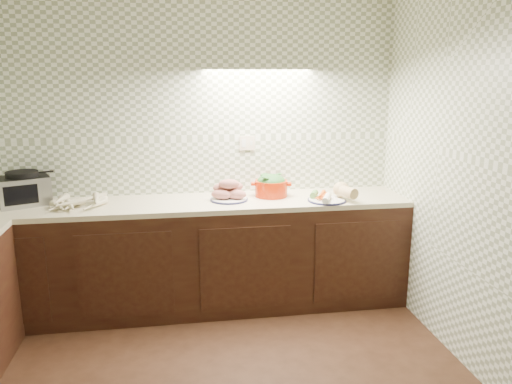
{
  "coord_description": "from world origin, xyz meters",
  "views": [
    {
      "loc": [
        -0.04,
        -2.37,
        1.89
      ],
      "look_at": [
        0.54,
        1.25,
        1.02
      ],
      "focal_mm": 35.0,
      "sensor_mm": 36.0,
      "label": 1
    }
  ],
  "objects": [
    {
      "name": "onion_bowl",
      "position": [
        0.35,
        1.62,
        0.95
      ],
      "size": [
        0.16,
        0.16,
        0.12
      ],
      "color": "black",
      "rests_on": "counter"
    },
    {
      "name": "room",
      "position": [
        0.0,
        0.0,
        1.63
      ],
      "size": [
        3.6,
        3.6,
        2.6
      ],
      "color": "black",
      "rests_on": "ground"
    },
    {
      "name": "dutch_oven",
      "position": [
        0.72,
        1.58,
        0.99
      ],
      "size": [
        0.34,
        0.31,
        0.19
      ],
      "rotation": [
        0.0,
        0.0,
        -0.18
      ],
      "color": "#B32304",
      "rests_on": "counter"
    },
    {
      "name": "sweet_potato_plate",
      "position": [
        0.36,
        1.51,
        0.96
      ],
      "size": [
        0.3,
        0.3,
        0.18
      ],
      "rotation": [
        0.0,
        0.0,
        -0.01
      ],
      "color": "#15163D",
      "rests_on": "counter"
    },
    {
      "name": "parsnip_pile",
      "position": [
        -0.77,
        1.45,
        0.93
      ],
      "size": [
        0.49,
        0.44,
        0.08
      ],
      "color": "beige",
      "rests_on": "counter"
    },
    {
      "name": "counter",
      "position": [
        -0.68,
        0.68,
        0.45
      ],
      "size": [
        3.6,
        3.6,
        0.9
      ],
      "color": "black",
      "rests_on": "ground"
    },
    {
      "name": "toaster_oven",
      "position": [
        -1.22,
        1.62,
        1.02
      ],
      "size": [
        0.45,
        0.4,
        0.26
      ],
      "rotation": [
        0.0,
        0.0,
        0.4
      ],
      "color": "black",
      "rests_on": "counter"
    },
    {
      "name": "veg_plate",
      "position": [
        1.19,
        1.38,
        0.95
      ],
      "size": [
        0.38,
        0.37,
        0.14
      ],
      "rotation": [
        0.0,
        0.0,
        0.22
      ],
      "color": "#15163D",
      "rests_on": "counter"
    }
  ]
}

